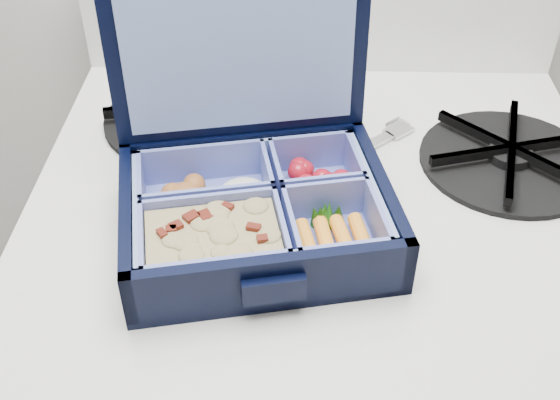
# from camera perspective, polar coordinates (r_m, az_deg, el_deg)

# --- Properties ---
(bento_box) EXTENTS (0.25, 0.21, 0.05)m
(bento_box) POSITION_cam_1_polar(r_m,az_deg,el_deg) (0.59, -1.90, -1.11)
(bento_box) COLOR black
(bento_box) RESTS_ON stove
(burner_grate) EXTENTS (0.21, 0.21, 0.02)m
(burner_grate) POSITION_cam_1_polar(r_m,az_deg,el_deg) (0.71, 18.22, 3.64)
(burner_grate) COLOR black
(burner_grate) RESTS_ON stove
(burner_grate_rear) EXTENTS (0.20, 0.20, 0.02)m
(burner_grate_rear) POSITION_cam_1_polar(r_m,az_deg,el_deg) (0.75, -7.61, 7.03)
(burner_grate_rear) COLOR black
(burner_grate_rear) RESTS_ON stove
(fork) EXTENTS (0.15, 0.13, 0.01)m
(fork) POSITION_cam_1_polar(r_m,az_deg,el_deg) (0.69, 4.97, 3.26)
(fork) COLOR silver
(fork) RESTS_ON stove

